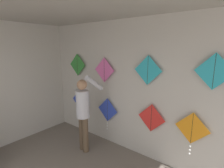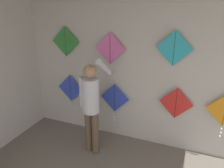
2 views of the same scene
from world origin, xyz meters
name	(u,v)px [view 1 (image 1 of 2)]	position (x,y,z in m)	size (l,w,h in m)	color
back_panel	(128,88)	(0.00, 3.52, 1.40)	(5.33, 0.06, 2.80)	beige
shopkeeper	(83,109)	(-0.69, 2.86, 0.96)	(0.43, 0.57, 1.70)	brown
kite_0	(80,101)	(-1.46, 3.43, 0.84)	(0.56, 0.04, 0.70)	blue
kite_1	(107,111)	(-0.51, 3.43, 0.78)	(0.56, 0.04, 0.77)	blue
kite_2	(151,118)	(0.60, 3.43, 0.90)	(0.56, 0.01, 0.56)	red
kite_3	(192,130)	(1.34, 3.43, 0.88)	(0.56, 0.04, 0.77)	orange
kite_4	(77,65)	(-1.50, 3.43, 1.80)	(0.56, 0.01, 0.56)	#338C38
kite_5	(104,70)	(-0.59, 3.43, 1.74)	(0.56, 0.01, 0.56)	pink
kite_6	(148,70)	(0.48, 3.43, 1.82)	(0.56, 0.01, 0.56)	#28B2C6
kite_7	(214,72)	(1.56, 3.43, 1.89)	(0.56, 0.01, 0.56)	#28B2C6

